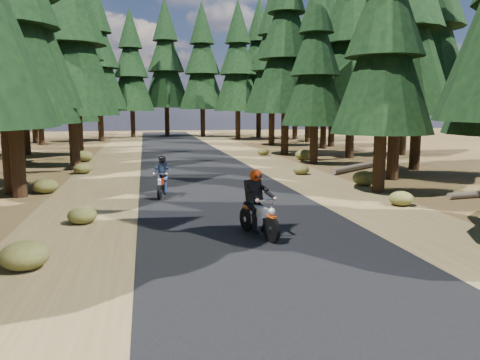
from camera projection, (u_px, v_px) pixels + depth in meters
name	position (u px, v px, depth m)	size (l,w,h in m)	color
ground	(251.00, 229.00, 12.53)	(120.00, 120.00, 0.00)	#413117
road	(221.00, 195.00, 17.37)	(6.00, 100.00, 0.01)	black
shoulder_l	(92.00, 200.00, 16.46)	(3.20, 100.00, 0.01)	brown
shoulder_r	(337.00, 191.00, 18.28)	(3.20, 100.00, 0.01)	brown
pine_forest	(182.00, 39.00, 31.73)	(34.59, 55.08, 16.32)	black
log_near	(356.00, 167.00, 24.55)	(0.32, 0.32, 4.97)	#4C4233
understory_shrubs	(217.00, 174.00, 20.98)	(14.66, 28.39, 0.67)	#474C1E
rider_lead	(259.00, 215.00, 11.66)	(1.08, 1.97, 1.68)	silver
rider_follow	(162.00, 183.00, 17.02)	(0.84, 1.74, 1.49)	maroon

